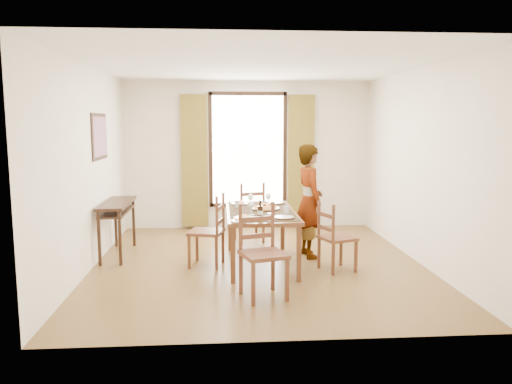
{
  "coord_description": "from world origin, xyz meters",
  "views": [
    {
      "loc": [
        -0.52,
        -6.72,
        1.95
      ],
      "look_at": [
        -0.03,
        0.06,
        1.0
      ],
      "focal_mm": 35.0,
      "sensor_mm": 36.0,
      "label": 1
    }
  ],
  "objects": [
    {
      "name": "plate_nw",
      "position": [
        -0.23,
        0.51,
        0.78
      ],
      "size": [
        0.27,
        0.27,
        0.05
      ],
      "primitive_type": null,
      "color": "silver",
      "rests_on": "dining_table"
    },
    {
      "name": "chair_east",
      "position": [
        0.99,
        -0.4,
        0.43
      ],
      "size": [
        0.52,
        0.52,
        0.92
      ],
      "rotation": [
        0.0,
        0.0,
        1.92
      ],
      "color": "brown",
      "rests_on": "ground"
    },
    {
      "name": "chair_south",
      "position": [
        -0.06,
        -1.32,
        0.49
      ],
      "size": [
        0.58,
        0.58,
        1.05
      ],
      "rotation": [
        0.0,
        0.0,
        0.3
      ],
      "color": "brown",
      "rests_on": "ground"
    },
    {
      "name": "wine_glass_c",
      "position": [
        -0.08,
        0.32,
        0.85
      ],
      "size": [
        0.08,
        0.08,
        0.18
      ],
      "primitive_type": null,
      "color": "white",
      "rests_on": "dining_table"
    },
    {
      "name": "tumbler_a",
      "position": [
        0.35,
        -0.3,
        0.81
      ],
      "size": [
        0.07,
        0.07,
        0.1
      ],
      "primitive_type": "cylinder",
      "color": "silver",
      "rests_on": "dining_table"
    },
    {
      "name": "plate_ne",
      "position": [
        0.3,
        0.55,
        0.78
      ],
      "size": [
        0.27,
        0.27,
        0.05
      ],
      "primitive_type": null,
      "color": "silver",
      "rests_on": "dining_table"
    },
    {
      "name": "pasta_platter",
      "position": [
        0.1,
        0.04,
        0.81
      ],
      "size": [
        0.4,
        0.4,
        0.1
      ],
      "primitive_type": null,
      "color": "#CC441A",
      "rests_on": "dining_table"
    },
    {
      "name": "tumbler_b",
      "position": [
        -0.28,
        0.26,
        0.81
      ],
      "size": [
        0.07,
        0.07,
        0.1
      ],
      "primitive_type": "cylinder",
      "color": "silver",
      "rests_on": "dining_table"
    },
    {
      "name": "caprese_plate",
      "position": [
        -0.29,
        -0.78,
        0.78
      ],
      "size": [
        0.2,
        0.2,
        0.04
      ],
      "primitive_type": null,
      "color": "silver",
      "rests_on": "dining_table"
    },
    {
      "name": "wine_glass_b",
      "position": [
        0.18,
        0.39,
        0.85
      ],
      "size": [
        0.08,
        0.08,
        0.18
      ],
      "primitive_type": null,
      "color": "white",
      "rests_on": "dining_table"
    },
    {
      "name": "chair_north",
      "position": [
        -0.04,
        1.32,
        0.46
      ],
      "size": [
        0.53,
        0.53,
        0.99
      ],
      "rotation": [
        0.0,
        0.0,
        3.39
      ],
      "color": "brown",
      "rests_on": "ground"
    },
    {
      "name": "ground",
      "position": [
        0.0,
        0.0,
        0.0
      ],
      "size": [
        5.0,
        5.0,
        0.0
      ],
      "primitive_type": "plane",
      "color": "#4C3517",
      "rests_on": "ground"
    },
    {
      "name": "wine_glass_a",
      "position": [
        -0.11,
        -0.36,
        0.85
      ],
      "size": [
        0.08,
        0.08,
        0.18
      ],
      "primitive_type": null,
      "color": "white",
      "rests_on": "dining_table"
    },
    {
      "name": "chair_west",
      "position": [
        -0.68,
        -0.05,
        0.46
      ],
      "size": [
        0.53,
        0.53,
        0.99
      ],
      "rotation": [
        0.0,
        0.0,
        -1.81
      ],
      "color": "brown",
      "rests_on": "ground"
    },
    {
      "name": "console_table",
      "position": [
        -2.03,
        0.6,
        0.68
      ],
      "size": [
        0.38,
        1.2,
        0.8
      ],
      "color": "black",
      "rests_on": "ground"
    },
    {
      "name": "room_shell",
      "position": [
        -0.0,
        0.13,
        1.54
      ],
      "size": [
        4.6,
        5.1,
        2.74
      ],
      "color": "silver",
      "rests_on": "ground"
    },
    {
      "name": "man",
      "position": [
        0.77,
        0.34,
        0.82
      ],
      "size": [
        0.72,
        0.58,
        1.64
      ],
      "primitive_type": "imported",
      "rotation": [
        0.0,
        0.0,
        1.73
      ],
      "color": "gray",
      "rests_on": "ground"
    },
    {
      "name": "plate_se",
      "position": [
        0.28,
        -0.6,
        0.78
      ],
      "size": [
        0.27,
        0.27,
        0.05
      ],
      "primitive_type": null,
      "color": "silver",
      "rests_on": "dining_table"
    },
    {
      "name": "tumbler_c",
      "position": [
        0.08,
        -0.78,
        0.81
      ],
      "size": [
        0.07,
        0.07,
        0.1
      ],
      "primitive_type": "cylinder",
      "color": "silver",
      "rests_on": "dining_table"
    },
    {
      "name": "plate_sw",
      "position": [
        -0.22,
        -0.6,
        0.78
      ],
      "size": [
        0.27,
        0.27,
        0.05
      ],
      "primitive_type": null,
      "color": "silver",
      "rests_on": "dining_table"
    },
    {
      "name": "dining_table",
      "position": [
        0.03,
        -0.03,
        0.69
      ],
      "size": [
        0.93,
        1.71,
        0.76
      ],
      "color": "brown",
      "rests_on": "ground"
    },
    {
      "name": "wine_bottle",
      "position": [
        -0.03,
        -0.73,
        0.88
      ],
      "size": [
        0.07,
        0.07,
        0.25
      ],
      "primitive_type": null,
      "color": "black",
      "rests_on": "dining_table"
    }
  ]
}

